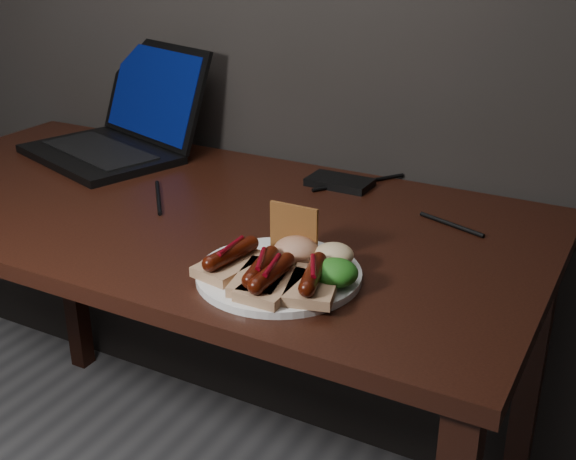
# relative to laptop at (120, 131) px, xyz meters

# --- Properties ---
(desk) EXTENTS (1.40, 0.70, 0.75)m
(desk) POSITION_rel_laptop_xyz_m (0.33, -0.21, -0.14)
(desk) COLOR black
(desk) RESTS_ON ground
(laptop) EXTENTS (0.44, 0.43, 0.25)m
(laptop) POSITION_rel_laptop_xyz_m (0.00, 0.00, 0.00)
(laptop) COLOR black
(laptop) RESTS_ON desk
(hard_drive) EXTENTS (0.13, 0.08, 0.02)m
(hard_drive) POSITION_rel_laptop_xyz_m (0.56, 0.04, -0.05)
(hard_drive) COLOR black
(hard_drive) RESTS_ON desk
(desk_cables) EXTENTS (0.95, 0.43, 0.01)m
(desk_cables) POSITION_rel_laptop_xyz_m (0.38, -0.06, -0.05)
(desk_cables) COLOR black
(desk_cables) RESTS_ON desk
(plate) EXTENTS (0.32, 0.32, 0.01)m
(plate) POSITION_rel_laptop_xyz_m (0.65, -0.39, -0.05)
(plate) COLOR white
(plate) RESTS_ON desk
(bread_sausage_left) EXTENTS (0.09, 0.13, 0.04)m
(bread_sausage_left) POSITION_rel_laptop_xyz_m (0.58, -0.42, -0.03)
(bread_sausage_left) COLOR tan
(bread_sausage_left) RESTS_ON plate
(bread_sausage_center) EXTENTS (0.09, 0.13, 0.04)m
(bread_sausage_center) POSITION_rel_laptop_xyz_m (0.65, -0.44, -0.03)
(bread_sausage_center) COLOR tan
(bread_sausage_center) RESTS_ON plate
(bread_sausage_right) EXTENTS (0.10, 0.13, 0.04)m
(bread_sausage_right) POSITION_rel_laptop_xyz_m (0.73, -0.43, -0.03)
(bread_sausage_right) COLOR tan
(bread_sausage_right) RESTS_ON plate
(bread_sausage_extra) EXTENTS (0.07, 0.12, 0.04)m
(bread_sausage_extra) POSITION_rel_laptop_xyz_m (0.67, -0.45, -0.03)
(bread_sausage_extra) COLOR tan
(bread_sausage_extra) RESTS_ON plate
(crispbread) EXTENTS (0.08, 0.01, 0.08)m
(crispbread) POSITION_rel_laptop_xyz_m (0.64, -0.32, 0.00)
(crispbread) COLOR #9F622B
(crispbread) RESTS_ON plate
(salad_greens) EXTENTS (0.07, 0.07, 0.04)m
(salad_greens) POSITION_rel_laptop_xyz_m (0.74, -0.39, -0.02)
(salad_greens) COLOR #125E13
(salad_greens) RESTS_ON plate
(salsa_mound) EXTENTS (0.07, 0.07, 0.04)m
(salsa_mound) POSITION_rel_laptop_xyz_m (0.66, -0.35, -0.02)
(salsa_mound) COLOR maroon
(salsa_mound) RESTS_ON plate
(coleslaw_mound) EXTENTS (0.06, 0.06, 0.04)m
(coleslaw_mound) POSITION_rel_laptop_xyz_m (0.72, -0.33, -0.02)
(coleslaw_mound) COLOR beige
(coleslaw_mound) RESTS_ON plate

